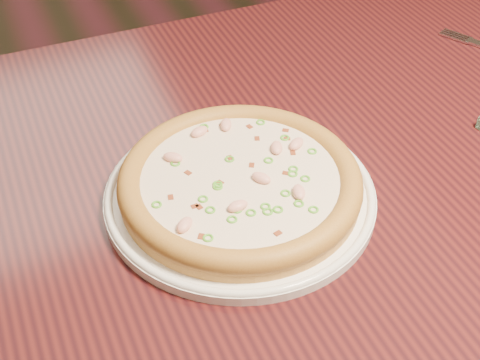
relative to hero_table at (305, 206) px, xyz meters
name	(u,v)px	position (x,y,z in m)	size (l,w,h in m)	color
ground	(81,286)	(-0.29, 0.56, -0.65)	(9.00, 9.00, 0.00)	black
hero_table	(305,206)	(0.00, 0.00, 0.00)	(1.20, 0.80, 0.75)	black
plate	(240,194)	(-0.12, -0.05, 0.11)	(0.32, 0.32, 0.02)	white
pizza	(240,182)	(-0.12, -0.05, 0.13)	(0.28, 0.28, 0.03)	gold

